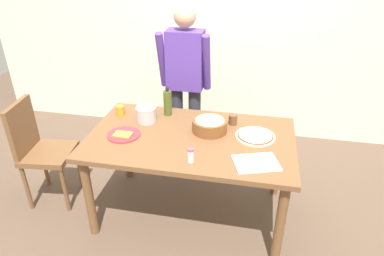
{
  "coord_description": "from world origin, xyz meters",
  "views": [
    {
      "loc": [
        0.47,
        -2.28,
        2.11
      ],
      "look_at": [
        0.0,
        0.05,
        0.81
      ],
      "focal_mm": 32.31,
      "sensor_mm": 36.0,
      "label": 1
    }
  ],
  "objects_px": {
    "chair_wooden_left": "(39,147)",
    "pizza_raw_on_board": "(255,136)",
    "cup_small_brown": "(233,119)",
    "dining_table": "(191,147)",
    "salt_shaker": "(191,155)",
    "popcorn_bowl": "(210,124)",
    "steel_pot": "(146,114)",
    "plate_with_slice": "(124,135)",
    "cup_orange": "(120,110)",
    "olive_oil_bottle": "(168,103)",
    "cutting_board_white": "(256,163)",
    "person_cook": "(185,79)"
  },
  "relations": [
    {
      "from": "chair_wooden_left",
      "to": "pizza_raw_on_board",
      "type": "height_order",
      "value": "chair_wooden_left"
    },
    {
      "from": "pizza_raw_on_board",
      "to": "cup_small_brown",
      "type": "bearing_deg",
      "value": 136.68
    },
    {
      "from": "dining_table",
      "to": "pizza_raw_on_board",
      "type": "height_order",
      "value": "pizza_raw_on_board"
    },
    {
      "from": "pizza_raw_on_board",
      "to": "salt_shaker",
      "type": "bearing_deg",
      "value": -134.46
    },
    {
      "from": "popcorn_bowl",
      "to": "steel_pot",
      "type": "height_order",
      "value": "steel_pot"
    },
    {
      "from": "pizza_raw_on_board",
      "to": "cup_small_brown",
      "type": "distance_m",
      "value": 0.27
    },
    {
      "from": "dining_table",
      "to": "plate_with_slice",
      "type": "relative_size",
      "value": 6.15
    },
    {
      "from": "cup_small_brown",
      "to": "salt_shaker",
      "type": "relative_size",
      "value": 0.8
    },
    {
      "from": "chair_wooden_left",
      "to": "salt_shaker",
      "type": "distance_m",
      "value": 1.44
    },
    {
      "from": "dining_table",
      "to": "popcorn_bowl",
      "type": "relative_size",
      "value": 5.71
    },
    {
      "from": "pizza_raw_on_board",
      "to": "cup_small_brown",
      "type": "relative_size",
      "value": 3.69
    },
    {
      "from": "cup_orange",
      "to": "cup_small_brown",
      "type": "xyz_separation_m",
      "value": [
        0.98,
        0.02,
        0.0
      ]
    },
    {
      "from": "olive_oil_bottle",
      "to": "pizza_raw_on_board",
      "type": "bearing_deg",
      "value": -17.81
    },
    {
      "from": "olive_oil_bottle",
      "to": "cup_small_brown",
      "type": "bearing_deg",
      "value": -6.38
    },
    {
      "from": "plate_with_slice",
      "to": "salt_shaker",
      "type": "height_order",
      "value": "salt_shaker"
    },
    {
      "from": "popcorn_bowl",
      "to": "salt_shaker",
      "type": "xyz_separation_m",
      "value": [
        -0.06,
        -0.46,
        -0.01
      ]
    },
    {
      "from": "steel_pot",
      "to": "cup_orange",
      "type": "xyz_separation_m",
      "value": [
        -0.26,
        0.07,
        -0.02
      ]
    },
    {
      "from": "pizza_raw_on_board",
      "to": "cup_orange",
      "type": "bearing_deg",
      "value": 172.32
    },
    {
      "from": "olive_oil_bottle",
      "to": "salt_shaker",
      "type": "bearing_deg",
      "value": -63.06
    },
    {
      "from": "steel_pot",
      "to": "salt_shaker",
      "type": "bearing_deg",
      "value": -46.87
    },
    {
      "from": "dining_table",
      "to": "olive_oil_bottle",
      "type": "bearing_deg",
      "value": 128.95
    },
    {
      "from": "salt_shaker",
      "to": "cutting_board_white",
      "type": "bearing_deg",
      "value": 8.84
    },
    {
      "from": "olive_oil_bottle",
      "to": "cup_orange",
      "type": "height_order",
      "value": "olive_oil_bottle"
    },
    {
      "from": "pizza_raw_on_board",
      "to": "person_cook",
      "type": "bearing_deg",
      "value": 136.6
    },
    {
      "from": "popcorn_bowl",
      "to": "cup_small_brown",
      "type": "distance_m",
      "value": 0.23
    },
    {
      "from": "steel_pot",
      "to": "cup_orange",
      "type": "distance_m",
      "value": 0.27
    },
    {
      "from": "dining_table",
      "to": "pizza_raw_on_board",
      "type": "distance_m",
      "value": 0.51
    },
    {
      "from": "chair_wooden_left",
      "to": "salt_shaker",
      "type": "height_order",
      "value": "chair_wooden_left"
    },
    {
      "from": "salt_shaker",
      "to": "steel_pot",
      "type": "bearing_deg",
      "value": 133.13
    },
    {
      "from": "olive_oil_bottle",
      "to": "steel_pot",
      "type": "relative_size",
      "value": 1.48
    },
    {
      "from": "dining_table",
      "to": "plate_with_slice",
      "type": "distance_m",
      "value": 0.54
    },
    {
      "from": "olive_oil_bottle",
      "to": "cup_orange",
      "type": "bearing_deg",
      "value": -167.6
    },
    {
      "from": "cutting_board_white",
      "to": "chair_wooden_left",
      "type": "bearing_deg",
      "value": 173.63
    },
    {
      "from": "dining_table",
      "to": "cutting_board_white",
      "type": "height_order",
      "value": "cutting_board_white"
    },
    {
      "from": "pizza_raw_on_board",
      "to": "salt_shaker",
      "type": "xyz_separation_m",
      "value": [
        -0.42,
        -0.43,
        0.04
      ]
    },
    {
      "from": "person_cook",
      "to": "steel_pot",
      "type": "height_order",
      "value": "person_cook"
    },
    {
      "from": "popcorn_bowl",
      "to": "olive_oil_bottle",
      "type": "relative_size",
      "value": 1.09
    },
    {
      "from": "dining_table",
      "to": "popcorn_bowl",
      "type": "bearing_deg",
      "value": 42.89
    },
    {
      "from": "plate_with_slice",
      "to": "cup_small_brown",
      "type": "bearing_deg",
      "value": 23.91
    },
    {
      "from": "steel_pot",
      "to": "cup_small_brown",
      "type": "bearing_deg",
      "value": 7.28
    },
    {
      "from": "person_cook",
      "to": "olive_oil_bottle",
      "type": "relative_size",
      "value": 6.33
    },
    {
      "from": "person_cook",
      "to": "dining_table",
      "type": "bearing_deg",
      "value": -74.59
    },
    {
      "from": "cutting_board_white",
      "to": "popcorn_bowl",
      "type": "bearing_deg",
      "value": 134.66
    },
    {
      "from": "plate_with_slice",
      "to": "cup_small_brown",
      "type": "distance_m",
      "value": 0.9
    },
    {
      "from": "popcorn_bowl",
      "to": "cutting_board_white",
      "type": "bearing_deg",
      "value": -45.34
    },
    {
      "from": "plate_with_slice",
      "to": "salt_shaker",
      "type": "relative_size",
      "value": 2.45
    },
    {
      "from": "chair_wooden_left",
      "to": "cup_orange",
      "type": "xyz_separation_m",
      "value": [
        0.64,
        0.32,
        0.26
      ]
    },
    {
      "from": "plate_with_slice",
      "to": "cup_orange",
      "type": "relative_size",
      "value": 3.06
    },
    {
      "from": "chair_wooden_left",
      "to": "popcorn_bowl",
      "type": "relative_size",
      "value": 3.39
    },
    {
      "from": "cup_orange",
      "to": "cup_small_brown",
      "type": "bearing_deg",
      "value": 1.43
    }
  ]
}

